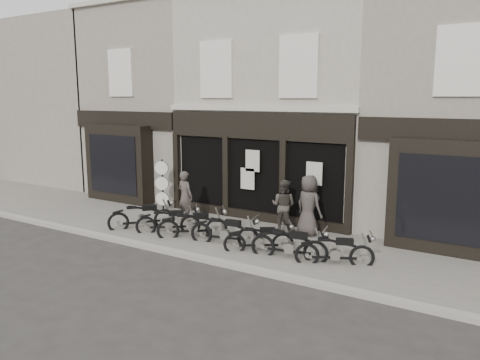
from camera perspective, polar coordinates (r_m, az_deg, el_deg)
The scene contains 18 objects.
ground_plane at distance 14.44m, azimuth -4.13°, elevation -7.83°, with size 90.00×90.00×0.00m, color #2D2B28.
pavement at distance 15.13m, azimuth -2.13°, elevation -6.73°, with size 30.00×4.20×0.12m, color #635F57.
kerb at distance 13.48m, azimuth -7.27°, elevation -8.92°, with size 30.00×0.25×0.13m, color gray.
central_building at distance 18.88m, azimuth 6.44°, elevation 8.96°, with size 7.30×6.22×8.34m.
neighbour_left at distance 22.31m, azimuth -8.72°, elevation 8.98°, with size 5.60×6.73×8.34m.
neighbour_right at distance 17.11m, azimuth 26.15°, elevation 7.75°, with size 5.60×6.73×8.34m.
filler_left at distance 28.33m, azimuth -21.42°, elevation 8.74°, with size 11.00×6.00×8.20m, color gray.
motorcycle_0 at distance 16.01m, azimuth -11.80°, elevation -4.64°, with size 1.65×1.84×1.06m.
motorcycle_1 at distance 15.34m, azimuth -8.65°, elevation -5.28°, with size 1.78×1.47×1.00m.
motorcycle_2 at distance 14.73m, azimuth -5.72°, elevation -5.77°, with size 1.86×1.59×1.06m.
motorcycle_3 at distance 14.01m, azimuth -1.79°, elevation -6.59°, with size 2.15×0.80×1.05m.
motorcycle_4 at distance 13.40m, azimuth 2.41°, elevation -7.52°, with size 1.78×1.32×0.96m.
motorcycle_5 at distance 12.89m, azimuth 6.10°, elevation -8.15°, with size 2.16×0.71×1.04m.
motorcycle_6 at distance 12.62m, azimuth 11.55°, elevation -8.81°, with size 1.93×1.12×0.99m.
man_left at distance 16.51m, azimuth -6.70°, elevation -1.95°, with size 0.65×0.42×1.77m, color #463F39.
man_centre at distance 15.23m, azimuth 5.33°, elevation -3.09°, with size 0.83×0.65×1.70m, color #3C3730.
man_right at distance 14.84m, azimuth 8.37°, elevation -3.08°, with size 0.94×0.61×1.92m, color #3E3834.
advert_sign_post at distance 18.06m, azimuth -9.44°, elevation -0.92°, with size 0.48×0.33×2.11m.
Camera 1 is at (8.06, -11.12, 4.44)m, focal length 35.00 mm.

